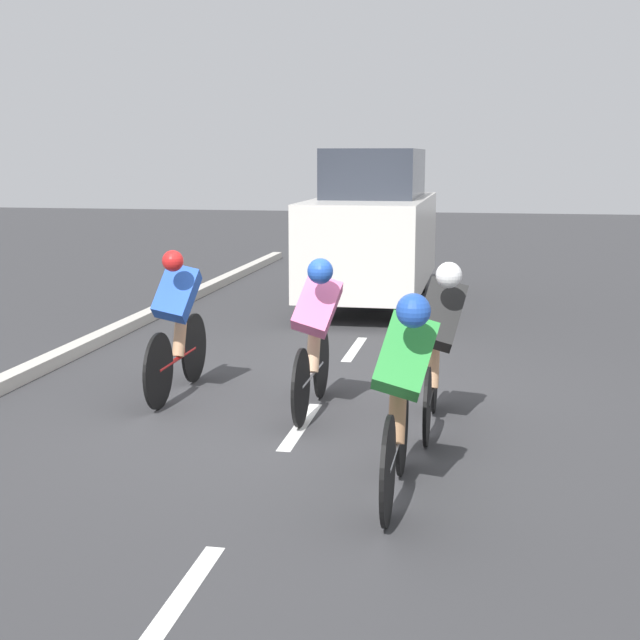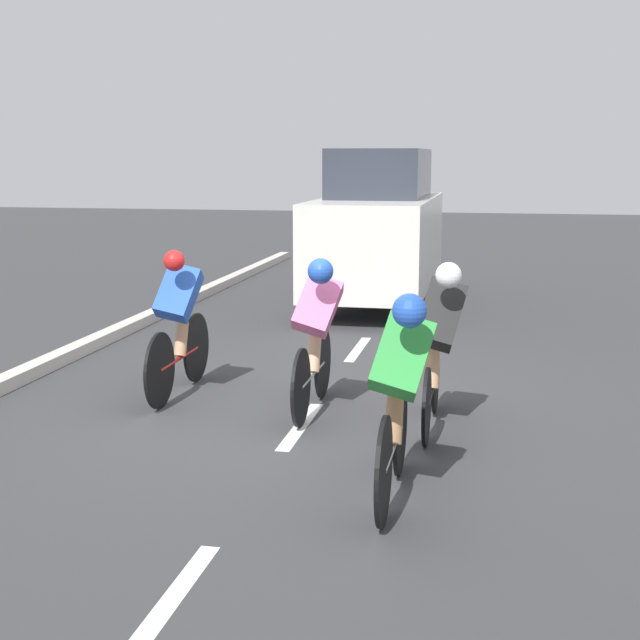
{
  "view_description": "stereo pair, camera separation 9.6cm",
  "coord_description": "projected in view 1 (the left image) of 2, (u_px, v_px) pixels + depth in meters",
  "views": [
    {
      "loc": [
        -1.55,
        7.5,
        2.33
      ],
      "look_at": [
        -0.17,
        0.17,
        0.95
      ],
      "focal_mm": 50.0,
      "sensor_mm": 36.0,
      "label": 1
    },
    {
      "loc": [
        -1.64,
        7.48,
        2.33
      ],
      "look_at": [
        -0.17,
        0.17,
        0.95
      ],
      "focal_mm": 50.0,
      "sensor_mm": 36.0,
      "label": 2
    }
  ],
  "objects": [
    {
      "name": "lane_stripe_far",
      "position": [
        355.0,
        349.0,
        10.88
      ],
      "size": [
        0.12,
        1.4,
        0.01
      ],
      "primitive_type": "cube",
      "color": "white",
      "rests_on": "ground"
    },
    {
      "name": "cyclist_green",
      "position": [
        402.0,
        392.0,
        5.95
      ],
      "size": [
        0.44,
        1.67,
        1.48
      ],
      "color": "black",
      "rests_on": "ground"
    },
    {
      "name": "ground_plane",
      "position": [
        305.0,
        420.0,
        7.96
      ],
      "size": [
        60.0,
        60.0,
        0.0
      ],
      "primitive_type": "plane",
      "color": "#38383A"
    },
    {
      "name": "cyclist_pink",
      "position": [
        315.0,
        331.0,
        8.03
      ],
      "size": [
        0.45,
        1.67,
        1.46
      ],
      "color": "black",
      "rests_on": "ground"
    },
    {
      "name": "cyclist_blue",
      "position": [
        177.0,
        321.0,
        8.62
      ],
      "size": [
        0.42,
        1.75,
        1.47
      ],
      "color": "black",
      "rests_on": "ground"
    },
    {
      "name": "lane_stripe_near",
      "position": [
        176.0,
        604.0,
        4.69
      ],
      "size": [
        0.12,
        1.4,
        0.01
      ],
      "primitive_type": "cube",
      "color": "white",
      "rests_on": "ground"
    },
    {
      "name": "lane_stripe_mid",
      "position": [
        301.0,
        426.0,
        7.79
      ],
      "size": [
        0.12,
        1.4,
        0.01
      ],
      "primitive_type": "cube",
      "color": "white",
      "rests_on": "ground"
    },
    {
      "name": "cyclist_black",
      "position": [
        438.0,
        341.0,
        7.54
      ],
      "size": [
        0.45,
        1.66,
        1.49
      ],
      "color": "black",
      "rests_on": "ground"
    },
    {
      "name": "support_car",
      "position": [
        373.0,
        229.0,
        14.04
      ],
      "size": [
        1.7,
        4.51,
        2.43
      ],
      "color": "black",
      "rests_on": "ground"
    }
  ]
}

